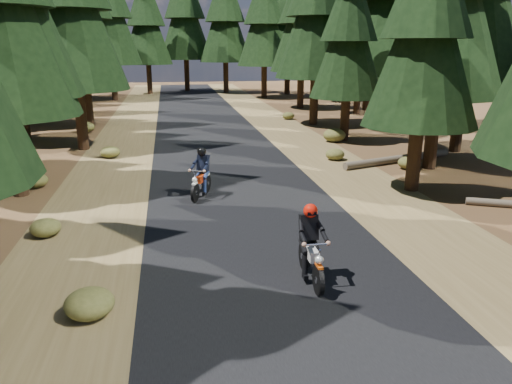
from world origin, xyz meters
TOP-DOWN VIEW (x-y plane):
  - ground at (0.00, 0.00)m, footprint 120.00×120.00m
  - road at (0.00, 5.00)m, footprint 6.00×100.00m
  - shoulder_l at (-4.60, 5.00)m, footprint 3.20×100.00m
  - shoulder_r at (4.60, 5.00)m, footprint 3.20×100.00m
  - log_near at (7.50, 8.58)m, footprint 5.62×2.19m
  - understory_shrubs at (0.75, 8.26)m, footprint 15.34×33.40m
  - rider_lead at (0.62, -1.72)m, footprint 0.61×1.90m
  - rider_follow at (-1.26, 4.92)m, footprint 1.23×1.91m

SIDE VIEW (x-z plane):
  - ground at x=0.00m, z-range 0.00..0.00m
  - shoulder_l at x=-4.60m, z-range 0.00..0.01m
  - shoulder_r at x=4.60m, z-range 0.00..0.01m
  - road at x=0.00m, z-range 0.00..0.01m
  - log_near at x=7.50m, z-range 0.00..0.32m
  - understory_shrubs at x=0.75m, z-range -0.07..0.63m
  - rider_follow at x=-1.26m, z-range -0.27..1.37m
  - rider_lead at x=0.62m, z-range -0.28..1.41m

